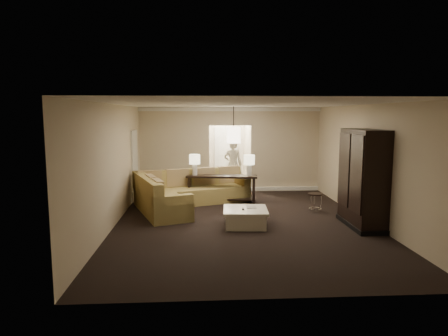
{
  "coord_description": "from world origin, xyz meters",
  "views": [
    {
      "loc": [
        -1.02,
        -9.24,
        2.56
      ],
      "look_at": [
        -0.38,
        1.2,
        1.16
      ],
      "focal_mm": 32.0,
      "sensor_mm": 36.0,
      "label": 1
    }
  ],
  "objects": [
    {
      "name": "foyer",
      "position": [
        0.0,
        5.34,
        1.3
      ],
      "size": [
        1.44,
        2.02,
        2.8
      ],
      "color": "white",
      "rests_on": "ground"
    },
    {
      "name": "sectional_sofa",
      "position": [
        -1.47,
        1.74,
        0.39
      ],
      "size": [
        3.45,
        3.46,
        0.98
      ],
      "rotation": [
        0.0,
        0.0,
        0.34
      ],
      "color": "brown",
      "rests_on": "ground"
    },
    {
      "name": "ceiling",
      "position": [
        0.0,
        0.0,
        2.8
      ],
      "size": [
        6.0,
        8.0,
        0.02
      ],
      "primitive_type": "cube",
      "color": "white",
      "rests_on": "wall_back"
    },
    {
      "name": "table_lamp_left",
      "position": [
        -1.17,
        2.37,
        1.2
      ],
      "size": [
        0.32,
        0.32,
        0.61
      ],
      "color": "white",
      "rests_on": "console_table"
    },
    {
      "name": "wall_front",
      "position": [
        0.0,
        -4.0,
        1.4
      ],
      "size": [
        6.0,
        0.04,
        2.8
      ],
      "primitive_type": "cube",
      "color": "beige",
      "rests_on": "ground"
    },
    {
      "name": "console_table",
      "position": [
        -0.38,
        2.26,
        0.47
      ],
      "size": [
        2.11,
        0.75,
        0.8
      ],
      "rotation": [
        0.0,
        0.0,
        -0.14
      ],
      "color": "black",
      "rests_on": "ground"
    },
    {
      "name": "wall_left",
      "position": [
        -3.0,
        0.0,
        1.4
      ],
      "size": [
        0.04,
        8.0,
        2.8
      ],
      "primitive_type": "cube",
      "color": "beige",
      "rests_on": "ground"
    },
    {
      "name": "side_door",
      "position": [
        -2.97,
        2.8,
        1.05
      ],
      "size": [
        0.05,
        0.9,
        2.1
      ],
      "primitive_type": "cube",
      "color": "silver",
      "rests_on": "ground"
    },
    {
      "name": "pendant_light",
      "position": [
        0.0,
        2.7,
        1.95
      ],
      "size": [
        0.38,
        0.38,
        1.09
      ],
      "color": "black",
      "rests_on": "ceiling"
    },
    {
      "name": "person",
      "position": [
        0.12,
        4.3,
        0.95
      ],
      "size": [
        0.77,
        0.6,
        1.89
      ],
      "primitive_type": "imported",
      "rotation": [
        0.0,
        0.0,
        2.91
      ],
      "color": "beige",
      "rests_on": "ground"
    },
    {
      "name": "armoire",
      "position": [
        2.69,
        -0.49,
        1.07
      ],
      "size": [
        0.66,
        1.55,
        2.23
      ],
      "color": "black",
      "rests_on": "ground"
    },
    {
      "name": "ground",
      "position": [
        0.0,
        0.0,
        0.0
      ],
      "size": [
        8.0,
        8.0,
        0.0
      ],
      "primitive_type": "plane",
      "color": "black",
      "rests_on": "ground"
    },
    {
      "name": "wall_back",
      "position": [
        0.0,
        4.0,
        1.4
      ],
      "size": [
        6.0,
        0.04,
        2.8
      ],
      "primitive_type": "cube",
      "color": "beige",
      "rests_on": "ground"
    },
    {
      "name": "crown_molding",
      "position": [
        0.0,
        3.95,
        2.73
      ],
      "size": [
        6.0,
        0.1,
        0.12
      ],
      "primitive_type": "cube",
      "color": "white",
      "rests_on": "wall_back"
    },
    {
      "name": "table_lamp_right",
      "position": [
        0.41,
        2.15,
        1.2
      ],
      "size": [
        0.32,
        0.32,
        0.61
      ],
      "color": "white",
      "rests_on": "console_table"
    },
    {
      "name": "coffee_table",
      "position": [
        0.02,
        -0.3,
        0.21
      ],
      "size": [
        1.07,
        1.07,
        0.42
      ],
      "rotation": [
        0.0,
        0.0,
        -0.07
      ],
      "color": "white",
      "rests_on": "ground"
    },
    {
      "name": "drink_table",
      "position": [
        2.02,
        0.92,
        0.36
      ],
      "size": [
        0.4,
        0.4,
        0.5
      ],
      "rotation": [
        0.0,
        0.0,
        0.06
      ],
      "color": "black",
      "rests_on": "ground"
    },
    {
      "name": "wall_right",
      "position": [
        3.0,
        0.0,
        1.4
      ],
      "size": [
        0.04,
        8.0,
        2.8
      ],
      "primitive_type": "cube",
      "color": "beige",
      "rests_on": "ground"
    },
    {
      "name": "baseboard",
      "position": [
        0.0,
        3.95,
        0.06
      ],
      "size": [
        6.0,
        0.1,
        0.12
      ],
      "primitive_type": "cube",
      "color": "white",
      "rests_on": "ground"
    }
  ]
}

